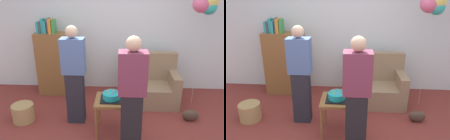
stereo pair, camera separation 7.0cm
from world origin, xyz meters
The scene contains 10 objects.
wall_back centered at (0.00, 2.05, 1.35)m, with size 6.00×0.10×2.70m, color silver.
couch centered at (0.64, 1.37, 0.34)m, with size 1.10×0.70×0.96m.
bookshelf centered at (-1.22, 1.69, 0.68)m, with size 0.80×0.36×1.59m.
side_table centered at (-0.03, 0.36, 0.49)m, with size 0.48×0.48×0.58m.
birthday_cake centered at (-0.03, 0.36, 0.63)m, with size 0.32×0.32×0.17m.
person_blowing_candles centered at (-0.64, 0.63, 0.83)m, with size 0.36×0.22×1.63m.
person_holding_cake centered at (0.25, -0.04, 0.83)m, with size 0.36×0.22×1.63m.
wicker_basket centered at (-1.55, 0.59, 0.15)m, with size 0.36×0.36×0.30m, color #A88451.
handbag centered at (1.30, 0.72, 0.10)m, with size 0.28×0.14×0.20m, color #473328.
balloon_bunch centered at (1.53, 1.38, 1.90)m, with size 0.43×0.32×2.10m.
Camera 2 is at (0.19, -2.55, 2.17)m, focal length 35.15 mm.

